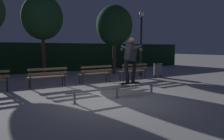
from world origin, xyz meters
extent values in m
plane|color=#ADAAA8|center=(0.00, 0.00, 0.00)|extent=(90.00, 90.00, 0.00)
cube|color=black|center=(0.00, 9.08, 1.01)|extent=(24.00, 1.20, 2.03)
cylinder|color=gray|center=(0.00, -0.12, 0.33)|extent=(3.53, 0.06, 0.06)
cube|color=gray|center=(-1.50, -0.12, 0.15)|extent=(0.06, 0.06, 0.30)
cube|color=gray|center=(-1.50, -0.12, 0.01)|extent=(0.18, 0.18, 0.01)
cube|color=gray|center=(0.00, -0.12, 0.15)|extent=(0.06, 0.06, 0.30)
cube|color=gray|center=(0.00, -0.12, 0.01)|extent=(0.18, 0.18, 0.01)
cube|color=gray|center=(1.50, -0.12, 0.15)|extent=(0.06, 0.06, 0.30)
cube|color=gray|center=(1.50, -0.12, 0.01)|extent=(0.18, 0.18, 0.01)
cube|color=black|center=(0.54, -0.12, 0.44)|extent=(0.80, 0.28, 0.02)
cube|color=black|center=(0.54, -0.12, 0.45)|extent=(0.78, 0.27, 0.00)
cube|color=#9E9EA3|center=(0.80, -0.15, 0.43)|extent=(0.07, 0.17, 0.02)
cube|color=#9E9EA3|center=(0.27, -0.09, 0.43)|extent=(0.07, 0.17, 0.02)
cylinder|color=beige|center=(0.79, -0.23, 0.39)|extent=(0.05, 0.04, 0.05)
cylinder|color=beige|center=(0.81, -0.07, 0.39)|extent=(0.05, 0.04, 0.05)
cylinder|color=beige|center=(0.27, -0.17, 0.39)|extent=(0.05, 0.04, 0.05)
cylinder|color=beige|center=(0.28, -0.01, 0.39)|extent=(0.05, 0.04, 0.05)
cube|color=black|center=(0.72, -0.14, 0.47)|extent=(0.27, 0.13, 0.03)
cube|color=black|center=(0.36, -0.10, 0.47)|extent=(0.27, 0.13, 0.03)
cylinder|color=black|center=(0.68, -0.13, 0.84)|extent=(0.22, 0.14, 0.79)
cylinder|color=black|center=(0.40, -0.11, 0.84)|extent=(0.22, 0.14, 0.79)
cube|color=#2D2D33|center=(0.54, -0.12, 1.50)|extent=(0.37, 0.39, 0.57)
cylinder|color=#2D2D33|center=(0.50, -0.50, 1.66)|extent=(0.15, 0.61, 0.21)
cylinder|color=#2D2D33|center=(0.58, 0.26, 1.66)|extent=(0.15, 0.61, 0.21)
sphere|color=brown|center=(0.47, -0.78, 1.61)|extent=(0.09, 0.09, 0.09)
sphere|color=brown|center=(0.61, 0.54, 1.61)|extent=(0.09, 0.09, 0.09)
sphere|color=brown|center=(0.57, -0.12, 1.90)|extent=(0.21, 0.21, 0.21)
cube|color=black|center=(-3.12, 3.11, 0.22)|extent=(0.04, 0.04, 0.44)
cube|color=black|center=(-3.12, 2.79, 0.22)|extent=(0.04, 0.04, 0.44)
cube|color=black|center=(-3.12, 2.75, 0.66)|extent=(0.04, 0.04, 0.44)
cube|color=black|center=(-0.89, 3.11, 0.22)|extent=(0.04, 0.04, 0.44)
cube|color=black|center=(-0.89, 2.79, 0.22)|extent=(0.04, 0.04, 0.44)
cube|color=black|center=(-0.89, 2.75, 0.66)|extent=(0.04, 0.04, 0.44)
cube|color=black|center=(-2.30, 3.08, 0.22)|extent=(0.04, 0.04, 0.44)
cube|color=black|center=(-2.30, 2.76, 0.22)|extent=(0.04, 0.04, 0.44)
cube|color=black|center=(-2.29, 2.72, 0.66)|extent=(0.04, 0.04, 0.44)
cube|color=brown|center=(-1.60, 3.07, 0.46)|extent=(1.60, 0.12, 0.04)
cube|color=brown|center=(-1.60, 2.93, 0.46)|extent=(1.60, 0.12, 0.04)
cube|color=brown|center=(-1.59, 2.79, 0.46)|extent=(1.60, 0.12, 0.04)
cube|color=brown|center=(-1.59, 2.72, 0.62)|extent=(1.60, 0.07, 0.09)
cube|color=brown|center=(-1.59, 2.72, 0.80)|extent=(1.60, 0.07, 0.09)
cube|color=black|center=(1.33, 3.11, 0.22)|extent=(0.04, 0.04, 0.44)
cube|color=black|center=(1.34, 2.79, 0.22)|extent=(0.04, 0.04, 0.44)
cube|color=black|center=(1.34, 2.75, 0.66)|extent=(0.04, 0.04, 0.44)
cube|color=black|center=(-0.07, 3.08, 0.22)|extent=(0.04, 0.04, 0.44)
cube|color=black|center=(-0.07, 2.76, 0.22)|extent=(0.04, 0.04, 0.44)
cube|color=black|center=(-0.07, 2.72, 0.66)|extent=(0.04, 0.04, 0.44)
cube|color=brown|center=(0.63, 3.07, 0.46)|extent=(1.60, 0.12, 0.04)
cube|color=brown|center=(0.63, 2.93, 0.46)|extent=(1.60, 0.12, 0.04)
cube|color=brown|center=(0.64, 2.79, 0.46)|extent=(1.60, 0.12, 0.04)
cube|color=brown|center=(0.64, 2.72, 0.62)|extent=(1.60, 0.07, 0.09)
cube|color=brown|center=(0.64, 2.72, 0.80)|extent=(1.60, 0.07, 0.09)
cube|color=black|center=(3.56, 3.11, 0.22)|extent=(0.04, 0.04, 0.44)
cube|color=black|center=(3.57, 2.79, 0.22)|extent=(0.04, 0.04, 0.44)
cube|color=black|center=(3.57, 2.75, 0.66)|extent=(0.04, 0.04, 0.44)
cube|color=black|center=(2.15, 3.08, 0.22)|extent=(0.04, 0.04, 0.44)
cube|color=black|center=(2.16, 2.76, 0.22)|extent=(0.04, 0.04, 0.44)
cube|color=black|center=(2.16, 2.72, 0.66)|extent=(0.04, 0.04, 0.44)
cube|color=brown|center=(2.86, 3.07, 0.46)|extent=(1.60, 0.12, 0.04)
cube|color=brown|center=(2.86, 2.93, 0.46)|extent=(1.60, 0.12, 0.04)
cube|color=brown|center=(2.86, 2.79, 0.46)|extent=(1.60, 0.12, 0.04)
cube|color=brown|center=(2.87, 2.72, 0.62)|extent=(1.60, 0.07, 0.09)
cube|color=brown|center=(2.87, 2.72, 0.80)|extent=(1.60, 0.07, 0.09)
cylinder|color=#4C3828|center=(-0.77, 7.47, 1.25)|extent=(0.22, 0.22, 2.50)
ellipsoid|color=#234C28|center=(-0.77, 7.47, 3.56)|extent=(2.50, 2.50, 2.75)
cylinder|color=#4C3828|center=(3.28, 5.55, 1.06)|extent=(0.22, 0.22, 2.12)
ellipsoid|color=#193D1E|center=(3.28, 5.55, 3.11)|extent=(2.32, 2.32, 2.56)
cylinder|color=black|center=(4.38, 4.17, 1.80)|extent=(0.11, 0.11, 3.60)
sphere|color=#F2EACC|center=(4.38, 4.17, 3.74)|extent=(0.32, 0.32, 0.32)
cylinder|color=black|center=(4.38, 4.17, 0.06)|extent=(0.20, 0.20, 0.12)
cylinder|color=slate|center=(4.61, 2.91, 0.39)|extent=(0.48, 0.48, 0.78)
torus|color=black|center=(4.61, 2.91, 0.78)|extent=(0.52, 0.52, 0.04)
camera|label=1|loc=(-3.53, -5.85, 1.65)|focal=32.79mm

